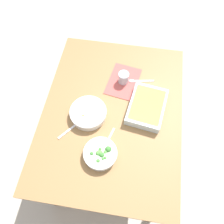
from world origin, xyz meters
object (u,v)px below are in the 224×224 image
object	(u,v)px
stew_bowl	(88,113)
baking_dish	(147,106)
spoon_spare	(138,81)
drink_cup	(124,78)
spoon_by_broccoli	(106,144)
broccoli_bowl	(100,154)
spoon_by_stew	(73,127)

from	to	relation	value
stew_bowl	baking_dish	world-z (taller)	same
baking_dish	spoon_spare	world-z (taller)	baking_dish
drink_cup	spoon_by_broccoli	bearing A→B (deg)	-4.81
broccoli_bowl	spoon_by_stew	distance (m)	0.25
baking_dish	drink_cup	world-z (taller)	drink_cup
spoon_by_broccoli	spoon_spare	bearing A→B (deg)	164.19
baking_dish	spoon_spare	size ratio (longest dim) A/B	1.87
spoon_by_stew	spoon_spare	size ratio (longest dim) A/B	0.84
spoon_by_stew	spoon_by_broccoli	bearing A→B (deg)	71.34
spoon_by_broccoli	spoon_spare	distance (m)	0.51
spoon_by_broccoli	baking_dish	bearing A→B (deg)	142.06
stew_bowl	drink_cup	xyz separation A→B (m)	(-0.30, 0.18, 0.01)
drink_cup	spoon_spare	distance (m)	0.11
stew_bowl	spoon_spare	size ratio (longest dim) A/B	1.33
spoon_by_stew	spoon_by_broccoli	distance (m)	0.24
spoon_by_stew	broccoli_bowl	bearing A→B (deg)	53.68
drink_cup	baking_dish	bearing A→B (deg)	42.41
baking_dish	drink_cup	size ratio (longest dim) A/B	3.86
stew_bowl	spoon_by_broccoli	bearing A→B (deg)	39.73
spoon_by_stew	spoon_spare	distance (m)	0.55
stew_bowl	spoon_by_broccoli	world-z (taller)	stew_bowl
spoon_spare	broccoli_bowl	bearing A→B (deg)	-15.80
spoon_by_broccoli	drink_cup	bearing A→B (deg)	175.19
baking_dish	spoon_by_broccoli	distance (m)	0.35
stew_bowl	baking_dish	bearing A→B (deg)	106.02
drink_cup	spoon_spare	world-z (taller)	drink_cup
broccoli_bowl	spoon_by_broccoli	world-z (taller)	broccoli_bowl
stew_bowl	spoon_by_broccoli	distance (m)	0.23
stew_bowl	spoon_by_stew	distance (m)	0.13
broccoli_bowl	baking_dish	xyz separation A→B (m)	(-0.35, 0.24, 0.00)
broccoli_bowl	baking_dish	bearing A→B (deg)	145.97
broccoli_bowl	spoon_spare	xyz separation A→B (m)	(-0.56, 0.16, -0.03)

